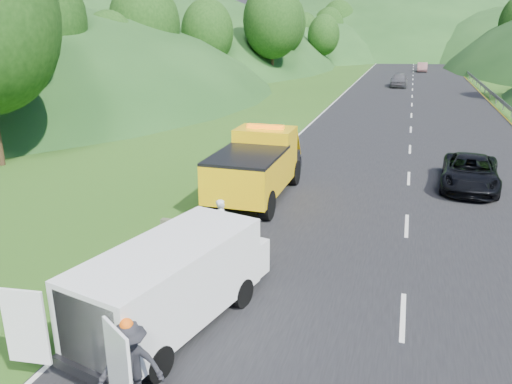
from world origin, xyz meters
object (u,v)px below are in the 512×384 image
(child, at_px, (227,266))
(suitcase, at_px, (167,227))
(tow_truck, at_px, (257,165))
(woman, at_px, (223,245))
(white_van, at_px, (174,280))
(passing_suv, at_px, (468,188))

(child, bearing_deg, suitcase, 175.44)
(child, bearing_deg, tow_truck, 123.97)
(tow_truck, bearing_deg, suitcase, -110.61)
(tow_truck, xyz_separation_m, suitcase, (-1.72, -4.62, -1.07))
(woman, distance_m, child, 1.47)
(white_van, relative_size, child, 6.35)
(woman, distance_m, suitcase, 2.06)
(suitcase, bearing_deg, child, -29.72)
(tow_truck, distance_m, woman, 5.01)
(child, distance_m, suitcase, 3.10)
(suitcase, relative_size, passing_suv, 0.12)
(white_van, height_order, passing_suv, white_van)
(child, xyz_separation_m, passing_suv, (7.40, 9.99, 0.00))
(woman, xyz_separation_m, passing_suv, (8.05, 8.66, 0.00))
(woman, relative_size, child, 1.53)
(child, relative_size, suitcase, 1.70)
(tow_truck, bearing_deg, woman, -86.46)
(tow_truck, relative_size, white_van, 1.03)
(suitcase, bearing_deg, tow_truck, 69.51)
(white_van, distance_m, passing_suv, 15.22)
(woman, relative_size, suitcase, 2.60)
(woman, height_order, child, woman)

